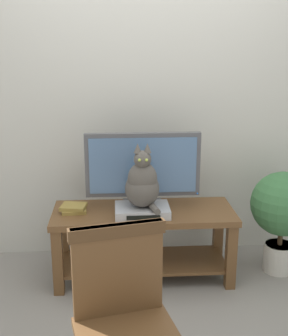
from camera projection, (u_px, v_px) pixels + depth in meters
ground_plane at (162, 324)px, 2.79m from camera, size 12.00×12.00×0.00m
back_wall at (149, 80)px, 3.47m from camera, size 7.00×0.12×2.80m
tv_stand at (144, 231)px, 3.26m from camera, size 1.30×0.50×0.52m
tv at (143, 168)px, 3.21m from camera, size 0.82×0.20×0.55m
media_box at (142, 210)px, 3.14m from camera, size 0.38×0.27×0.06m
cat at (142, 183)px, 3.07m from camera, size 0.24×0.30×0.46m
wooden_chair at (124, 314)px, 2.00m from camera, size 0.53×0.53×0.91m
book_stack at (74, 208)px, 3.19m from camera, size 0.19×0.17×0.05m
potted_plant at (283, 209)px, 3.30m from camera, size 0.48×0.48×0.78m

